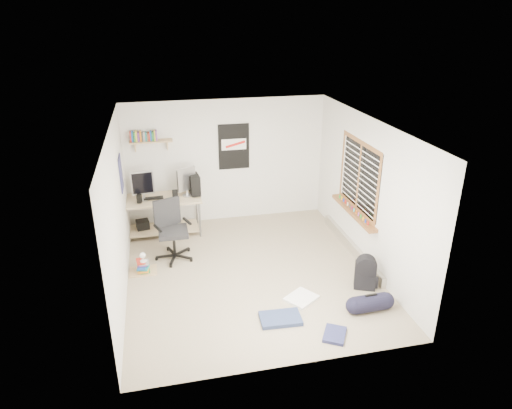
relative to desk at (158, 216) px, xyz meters
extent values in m
cube|color=gray|center=(1.44, -1.81, -0.37)|extent=(4.00, 4.50, 0.01)
cube|color=white|center=(1.44, -1.81, 2.14)|extent=(4.00, 4.50, 0.01)
cube|color=silver|center=(1.44, 0.44, 0.89)|extent=(4.00, 0.01, 2.50)
cube|color=silver|center=(-0.56, -1.81, 0.89)|extent=(0.01, 4.50, 2.50)
cube|color=silver|center=(3.45, -1.81, 0.89)|extent=(0.01, 4.50, 2.50)
cube|color=#CAB78C|center=(0.00, 0.00, 0.00)|extent=(1.82, 1.25, 0.76)
cube|color=#A3A2A7|center=(-0.23, -0.03, 0.63)|extent=(0.42, 0.14, 0.45)
cube|color=#B5B5BB|center=(0.58, 0.00, 0.62)|extent=(0.40, 0.30, 0.45)
cube|color=black|center=(0.74, 0.04, 0.59)|extent=(0.21, 0.38, 0.39)
cube|color=black|center=(-0.06, -0.04, 0.41)|extent=(0.37, 0.15, 0.02)
cube|color=black|center=(-0.31, -0.19, 0.48)|extent=(0.10, 0.10, 0.16)
cube|color=black|center=(0.35, -0.23, 0.50)|extent=(0.11, 0.11, 0.20)
cube|color=black|center=(0.24, -1.05, 0.13)|extent=(0.89, 0.89, 1.06)
cube|color=tan|center=(-0.01, 0.33, 1.42)|extent=(0.80, 0.22, 0.24)
cube|color=black|center=(1.59, 0.42, 1.19)|extent=(0.62, 0.03, 0.92)
cube|color=navy|center=(-0.54, -0.61, 1.14)|extent=(0.02, 0.42, 0.60)
cube|color=brown|center=(3.39, -1.51, 1.08)|extent=(0.10, 1.50, 1.26)
cube|color=#B7B2A8|center=(3.40, -1.51, -0.28)|extent=(0.08, 2.50, 0.18)
cube|color=black|center=(3.12, -2.63, -0.16)|extent=(0.40, 0.37, 0.44)
cylinder|color=black|center=(2.92, -3.24, -0.22)|extent=(0.27, 0.27, 0.51)
cube|color=white|center=(2.04, -2.75, -0.34)|extent=(0.58, 0.56, 0.04)
cube|color=navy|center=(1.59, -3.17, -0.33)|extent=(0.60, 0.40, 0.06)
cube|color=#23264F|center=(2.22, -3.66, -0.34)|extent=(0.43, 0.47, 0.05)
cube|color=olive|center=(-0.31, -1.39, -0.21)|extent=(0.47, 0.42, 0.27)
cube|color=white|center=(-0.29, -1.41, 0.02)|extent=(0.17, 0.21, 0.18)
cube|color=black|center=(-0.31, 0.07, -0.22)|extent=(0.27, 0.27, 0.27)
camera|label=1|loc=(0.09, -8.27, 3.68)|focal=32.00mm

